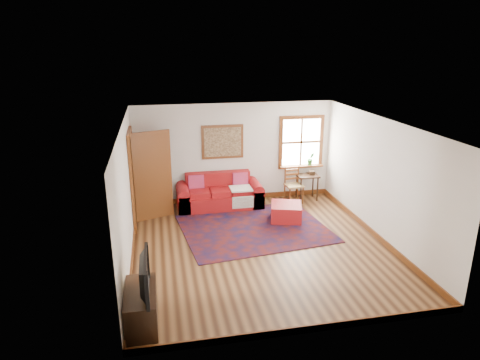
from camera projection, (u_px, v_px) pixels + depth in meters
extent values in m
plane|color=#3D2110|center=(259.00, 246.00, 8.59)|extent=(5.50, 5.50, 0.00)
cube|color=silver|center=(234.00, 153.00, 10.77)|extent=(5.00, 0.04, 2.50)
cube|color=silver|center=(310.00, 254.00, 5.64)|extent=(5.00, 0.04, 2.50)
cube|color=silver|center=(126.00, 196.00, 7.74)|extent=(0.04, 5.50, 2.50)
cube|color=silver|center=(380.00, 180.00, 8.67)|extent=(0.04, 5.50, 2.50)
cube|color=white|center=(261.00, 123.00, 7.82)|extent=(5.00, 5.50, 0.04)
cube|color=brown|center=(235.00, 197.00, 11.12)|extent=(5.00, 0.03, 0.12)
cube|color=brown|center=(132.00, 255.00, 8.11)|extent=(0.03, 5.50, 0.12)
cube|color=brown|center=(374.00, 233.00, 9.03)|extent=(0.03, 5.50, 0.12)
cube|color=white|center=(301.00, 142.00, 11.02)|extent=(1.00, 0.02, 1.20)
cube|color=brown|center=(302.00, 117.00, 10.80)|extent=(1.18, 0.06, 0.09)
cube|color=brown|center=(300.00, 166.00, 11.20)|extent=(1.18, 0.06, 0.09)
cube|color=brown|center=(281.00, 143.00, 10.90)|extent=(0.09, 0.06, 1.20)
cube|color=brown|center=(321.00, 141.00, 11.10)|extent=(0.09, 0.06, 1.20)
cube|color=brown|center=(301.00, 142.00, 11.00)|extent=(1.00, 0.04, 0.05)
cube|color=brown|center=(301.00, 166.00, 11.13)|extent=(1.15, 0.20, 0.04)
imported|color=#236628|center=(311.00, 159.00, 11.10)|extent=(0.18, 0.15, 0.33)
cube|color=black|center=(132.00, 181.00, 9.30)|extent=(0.02, 0.90, 2.05)
cube|color=brown|center=(132.00, 188.00, 8.84)|extent=(0.06, 0.09, 2.05)
cube|color=brown|center=(134.00, 174.00, 9.77)|extent=(0.06, 0.09, 2.05)
cube|color=brown|center=(129.00, 133.00, 8.97)|extent=(0.06, 1.08, 0.09)
cube|color=brown|center=(153.00, 176.00, 9.66)|extent=(0.86, 0.35, 2.05)
cube|color=silver|center=(152.00, 172.00, 9.63)|extent=(0.56, 0.22, 1.33)
cube|color=brown|center=(222.00, 142.00, 10.59)|extent=(1.05, 0.04, 0.85)
cube|color=tan|center=(223.00, 142.00, 10.57)|extent=(0.92, 0.03, 0.72)
cube|color=#53120B|center=(254.00, 228.00, 9.39)|extent=(3.34, 2.81, 0.02)
cube|color=maroon|center=(220.00, 200.00, 10.58)|extent=(2.09, 0.86, 0.36)
cube|color=maroon|center=(218.00, 180.00, 10.75)|extent=(1.62, 0.24, 0.45)
cube|color=maroon|center=(183.00, 201.00, 10.40)|extent=(0.29, 0.86, 0.45)
cube|color=maroon|center=(255.00, 196.00, 10.73)|extent=(0.29, 0.86, 0.45)
cube|color=red|center=(196.00, 183.00, 10.50)|extent=(0.38, 0.19, 0.40)
cube|color=red|center=(240.00, 180.00, 10.70)|extent=(0.38, 0.19, 0.40)
cube|color=silver|center=(241.00, 188.00, 10.42)|extent=(0.53, 0.47, 0.04)
cube|color=maroon|center=(286.00, 212.00, 9.79)|extent=(0.84, 0.84, 0.39)
cube|color=black|center=(308.00, 176.00, 10.96)|extent=(0.55, 0.41, 0.04)
cylinder|color=black|center=(301.00, 191.00, 10.87)|extent=(0.04, 0.04, 0.62)
cylinder|color=black|center=(317.00, 189.00, 10.95)|extent=(0.04, 0.04, 0.62)
cylinder|color=black|center=(297.00, 186.00, 11.17)|extent=(0.04, 0.04, 0.62)
cylinder|color=black|center=(313.00, 185.00, 11.26)|extent=(0.04, 0.04, 0.62)
cube|color=tan|center=(294.00, 185.00, 10.82)|extent=(0.45, 0.44, 0.04)
cylinder|color=brown|center=(290.00, 197.00, 10.69)|extent=(0.04, 0.04, 0.43)
cylinder|color=brown|center=(303.00, 196.00, 10.78)|extent=(0.04, 0.04, 0.43)
cylinder|color=brown|center=(285.00, 184.00, 10.92)|extent=(0.04, 0.04, 0.90)
cylinder|color=brown|center=(298.00, 183.00, 11.02)|extent=(0.04, 0.04, 0.90)
cube|color=brown|center=(292.00, 174.00, 10.89)|extent=(0.36, 0.06, 0.27)
cube|color=black|center=(141.00, 307.00, 6.16)|extent=(0.44, 0.98, 0.54)
imported|color=black|center=(140.00, 276.00, 5.94)|extent=(0.13, 0.96, 0.55)
cylinder|color=silver|center=(144.00, 272.00, 6.41)|extent=(0.12, 0.12, 0.18)
cylinder|color=#FFA53F|center=(144.00, 273.00, 6.42)|extent=(0.07, 0.07, 0.12)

